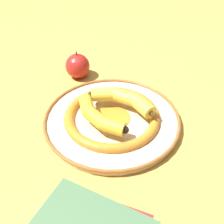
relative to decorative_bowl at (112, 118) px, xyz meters
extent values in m
plane|color=gold|center=(0.02, -0.03, -0.01)|extent=(2.80, 2.80, 0.00)
cylinder|color=beige|center=(0.00, 0.00, -0.01)|extent=(0.35, 0.35, 0.01)
torus|color=orange|center=(0.00, 0.00, 0.01)|extent=(0.25, 0.25, 0.03)
cylinder|color=orange|center=(0.00, 0.00, 0.00)|extent=(0.09, 0.09, 0.00)
torus|color=#995B28|center=(0.00, 0.00, 0.00)|extent=(0.36, 0.36, 0.01)
cylinder|color=yellow|center=(-0.08, 0.02, 0.04)|extent=(0.05, 0.07, 0.04)
cylinder|color=yellow|center=(-0.05, -0.03, 0.04)|extent=(0.07, 0.07, 0.04)
cylinder|color=yellow|center=(0.01, -0.06, 0.04)|extent=(0.07, 0.05, 0.04)
sphere|color=yellow|center=(-0.07, -0.01, 0.04)|extent=(0.04, 0.04, 0.04)
sphere|color=yellow|center=(-0.02, -0.05, 0.04)|extent=(0.04, 0.04, 0.04)
cone|color=#472D19|center=(-0.08, 0.05, 0.04)|extent=(0.03, 0.04, 0.03)
sphere|color=black|center=(0.04, -0.07, 0.04)|extent=(0.02, 0.02, 0.02)
cylinder|color=yellow|center=(0.06, -0.03, 0.04)|extent=(0.04, 0.06, 0.03)
cylinder|color=yellow|center=(0.05, 0.02, 0.04)|extent=(0.05, 0.07, 0.03)
cylinder|color=yellow|center=(0.02, 0.07, 0.04)|extent=(0.06, 0.06, 0.03)
sphere|color=yellow|center=(0.06, 0.00, 0.04)|extent=(0.03, 0.03, 0.03)
sphere|color=yellow|center=(0.04, 0.05, 0.04)|extent=(0.03, 0.03, 0.03)
cone|color=#472D19|center=(0.06, -0.06, 0.04)|extent=(0.03, 0.03, 0.03)
sphere|color=black|center=(0.00, 0.09, 0.04)|extent=(0.02, 0.02, 0.02)
sphere|color=red|center=(0.04, -0.25, 0.03)|extent=(0.08, 0.08, 0.08)
cylinder|color=#4C3319|center=(0.04, -0.25, 0.07)|extent=(0.00, 0.00, 0.01)
camera|label=1|loc=(0.16, 0.49, 0.46)|focal=42.00mm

